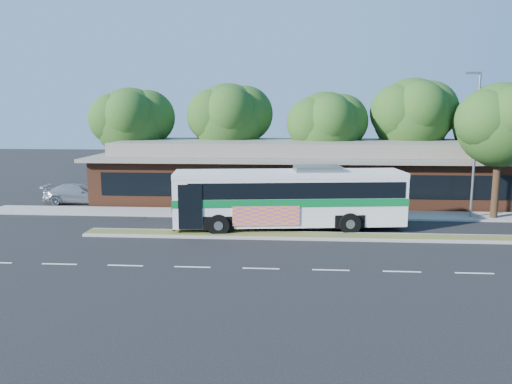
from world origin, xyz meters
TOP-DOWN VIEW (x-y plane):
  - ground at (0.00, 0.00)m, footprint 120.00×120.00m
  - median_strip at (0.00, 0.60)m, footprint 26.00×1.10m
  - sidewalk at (0.00, 6.40)m, footprint 44.00×2.60m
  - parking_lot at (-18.00, 10.00)m, footprint 14.00×12.00m
  - plaza_building at (0.00, 12.99)m, footprint 33.20×11.20m
  - lamp_post at (9.56, 6.00)m, footprint 0.93×0.18m
  - tree_bg_a at (-14.58, 15.14)m, footprint 6.47×5.80m
  - tree_bg_b at (-6.57, 16.14)m, footprint 6.69×6.00m
  - tree_bg_c at (1.40, 15.13)m, footprint 6.24×5.60m
  - tree_bg_d at (8.45, 16.15)m, footprint 6.91×6.20m
  - tree_bg_e at (14.42, 15.14)m, footprint 6.47×5.80m
  - transit_bus at (-1.79, 2.41)m, footprint 13.26×4.37m
  - sedan at (-17.39, 9.50)m, footprint 5.11×2.64m
  - sidewalk_tree at (11.37, 6.07)m, footprint 5.73×5.14m

SIDE VIEW (x-z plane):
  - ground at x=0.00m, z-range 0.00..0.00m
  - parking_lot at x=-18.00m, z-range 0.00..0.01m
  - sidewalk at x=0.00m, z-range 0.00..0.12m
  - median_strip at x=0.00m, z-range 0.00..0.15m
  - sedan at x=-17.39m, z-range 0.00..1.42m
  - transit_bus at x=-1.79m, z-range 0.21..3.87m
  - plaza_building at x=0.00m, z-range -0.10..4.35m
  - lamp_post at x=9.56m, z-range 0.37..9.44m
  - tree_bg_c at x=1.40m, z-range 1.46..9.72m
  - tree_bg_e at x=14.42m, z-range 1.49..10.00m
  - tree_bg_a at x=-14.58m, z-range 1.55..10.18m
  - sidewalk_tree at x=11.37m, z-range 1.78..10.24m
  - tree_bg_b at x=-6.57m, z-range 1.64..10.64m
  - tree_bg_d at x=8.45m, z-range 1.73..11.10m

